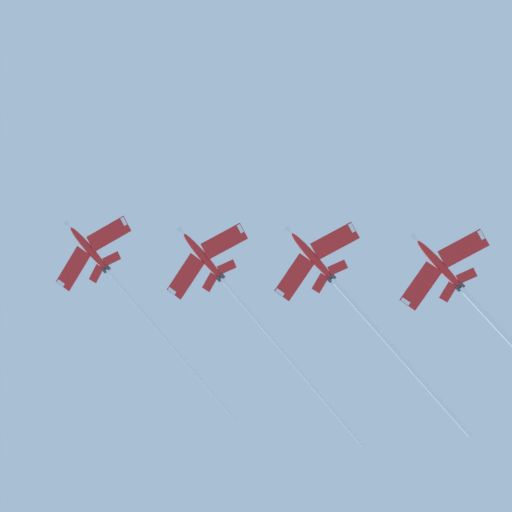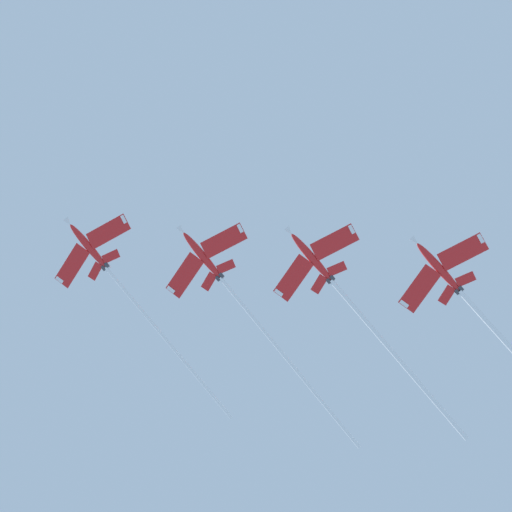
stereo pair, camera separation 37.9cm
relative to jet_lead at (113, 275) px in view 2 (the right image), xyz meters
name	(u,v)px [view 2 (the right image)]	position (x,y,z in m)	size (l,w,h in m)	color
jet_lead	(113,275)	(0.00, 0.00, 0.00)	(37.71, 39.55, 16.37)	red
jet_second	(230,289)	(24.46, 1.53, -6.45)	(38.47, 41.39, 18.37)	red
jet_third	(348,298)	(47.22, 2.20, -11.83)	(36.29, 38.78, 17.09)	red
jet_fourth	(493,326)	(73.77, 6.27, -17.47)	(42.06, 44.90, 18.45)	red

